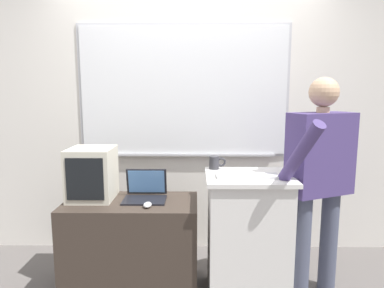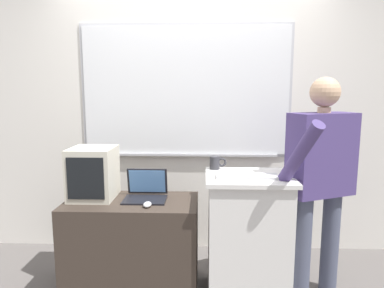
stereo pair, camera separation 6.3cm
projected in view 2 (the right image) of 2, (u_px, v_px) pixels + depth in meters
name	position (u px, v px, depth m)	size (l,w,h in m)	color
back_wall	(192.00, 97.00, 3.25)	(6.40, 0.17, 2.96)	silver
lectern_podium	(247.00, 236.00, 2.53)	(0.62, 0.52, 0.93)	silver
side_desk	(133.00, 244.00, 2.67)	(1.01, 0.52, 0.70)	#382D26
person_presenter	(321.00, 173.00, 2.46)	(0.64, 0.67, 1.63)	#474C60
laptop	(146.00, 190.00, 2.68)	(0.32, 0.27, 0.22)	black
wireless_keyboard	(247.00, 176.00, 2.40)	(0.44, 0.14, 0.02)	silver
computer_mouse_by_laptop	(147.00, 204.00, 2.48)	(0.06, 0.10, 0.03)	#BCBCC1
crt_monitor	(93.00, 173.00, 2.66)	(0.33, 0.36, 0.40)	beige
coffee_mug	(216.00, 163.00, 2.66)	(0.13, 0.08, 0.10)	#333338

